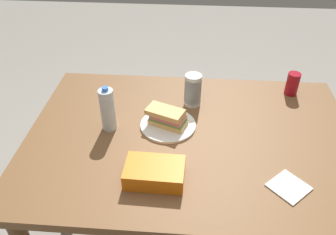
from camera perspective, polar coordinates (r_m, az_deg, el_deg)
name	(u,v)px	position (r m, az deg, el deg)	size (l,w,h in m)	color
dining_table	(190,151)	(1.64, 3.67, -5.53)	(1.50, 1.03, 0.78)	brown
paper_plate	(168,125)	(1.63, 0.00, -1.24)	(0.26, 0.26, 0.01)	white
sandwich	(167,117)	(1.60, -0.15, 0.08)	(0.20, 0.15, 0.08)	#DBB26B
soda_can_red	(292,84)	(1.94, 19.82, 5.25)	(0.07, 0.07, 0.12)	maroon
chip_bag	(155,173)	(1.36, -2.22, -9.06)	(0.23, 0.15, 0.07)	orange
water_bottle_tall	(108,110)	(1.58, -9.91, 1.29)	(0.07, 0.07, 0.22)	silver
plastic_cup_stack	(192,90)	(1.74, 4.02, 4.57)	(0.08, 0.08, 0.17)	silver
paper_napkin	(289,187)	(1.43, 19.27, -10.73)	(0.13, 0.13, 0.01)	white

